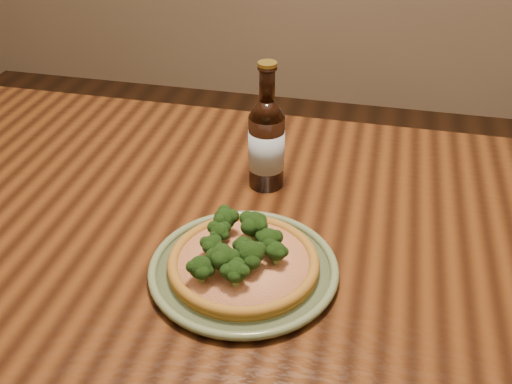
% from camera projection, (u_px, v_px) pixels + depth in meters
% --- Properties ---
extents(table, '(1.60, 0.90, 0.75)m').
position_uv_depth(table, '(236.00, 264.00, 1.13)').
color(table, '#4F2910').
rests_on(table, ground).
extents(plate, '(0.31, 0.31, 0.02)m').
position_uv_depth(plate, '(244.00, 269.00, 0.96)').
color(plate, '#697C55').
rests_on(plate, table).
extents(pizza, '(0.24, 0.24, 0.07)m').
position_uv_depth(pizza, '(242.00, 259.00, 0.95)').
color(pizza, '#A37325').
rests_on(pizza, plate).
extents(beer_bottle, '(0.07, 0.07, 0.25)m').
position_uv_depth(beer_bottle, '(267.00, 142.00, 1.13)').
color(beer_bottle, black).
rests_on(beer_bottle, table).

